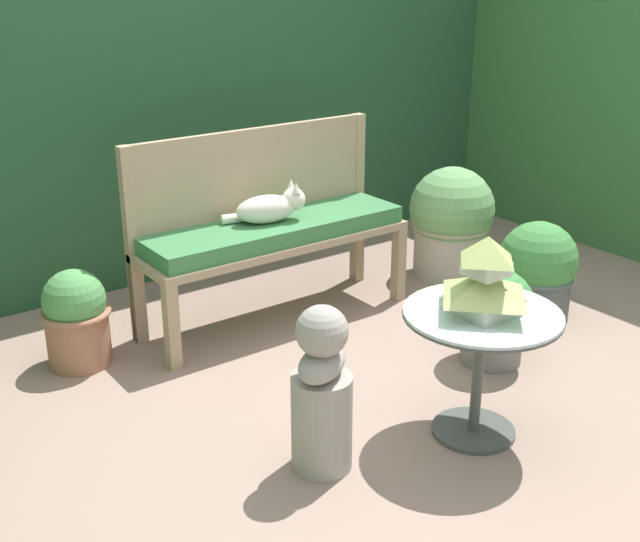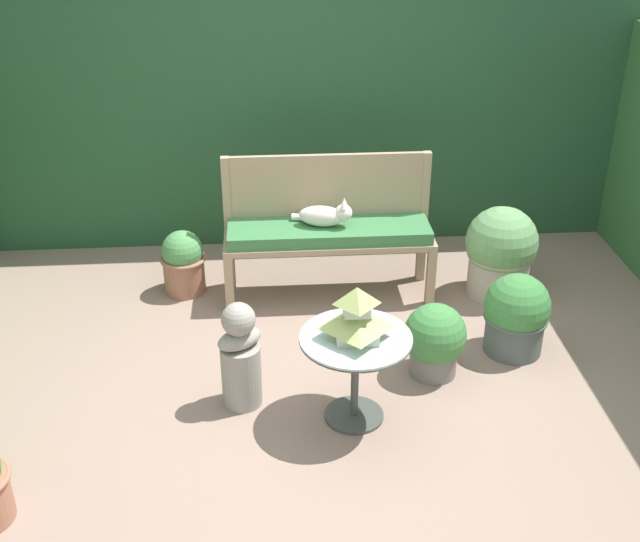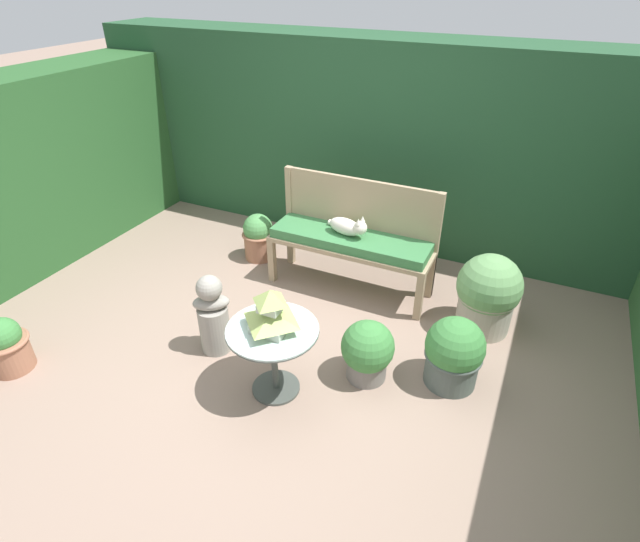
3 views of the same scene
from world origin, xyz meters
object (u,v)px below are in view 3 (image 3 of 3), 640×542
Objects in this scene: cat at (348,227)px; potted_plant_table_near at (259,236)px; garden_bench at (350,244)px; patio_table at (273,342)px; pagoda_birdhouse at (271,313)px; potted_plant_path_edge at (6,346)px; potted_plant_patio_mid at (367,351)px; potted_plant_bench_right at (488,294)px; garden_bust at (213,316)px; potted_plant_table_far at (454,353)px.

cat reaches higher than potted_plant_table_near.
patio_table is at bearing -88.85° from garden_bench.
potted_plant_path_edge is (-1.87, -0.64, -0.46)m from pagoda_birdhouse.
potted_plant_patio_mid is (0.53, 0.39, -0.43)m from pagoda_birdhouse.
potted_plant_bench_right is at bearing 55.22° from potted_plant_patio_mid.
pagoda_birdhouse is at bearing -88.85° from garden_bench.
potted_plant_bench_right is (1.18, 1.33, -0.34)m from pagoda_birdhouse.
potted_plant_patio_mid is at bearing 36.47° from patio_table.
garden_bust is at bearing -116.27° from garden_bench.
garden_bust reaches higher than potted_plant_patio_mid.
garden_bust is at bearing 33.80° from potted_plant_path_edge.
potted_plant_path_edge is (-2.40, -1.04, -0.03)m from potted_plant_patio_mid.
potted_plant_bench_right is at bearing -5.11° from potted_plant_table_near.
garden_bench reaches higher than patio_table.
potted_plant_path_edge is at bearing -156.65° from potted_plant_patio_mid.
potted_plant_table_near is (-0.43, 1.35, -0.07)m from garden_bust.
garden_bench is at bearing 91.15° from pagoda_birdhouse.
garden_bust is at bearing 163.80° from pagoda_birdhouse.
pagoda_birdhouse is 0.70× the size of potted_plant_path_edge.
potted_plant_path_edge is (-1.84, -2.05, -0.25)m from garden_bench.
pagoda_birdhouse is 0.65× the size of potted_plant_table_near.
pagoda_birdhouse is 0.46× the size of garden_bust.
garden_bench is 1.18m from potted_plant_patio_mid.
garden_bench is 3.56× the size of cat.
cat is 1.44m from potted_plant_table_far.
pagoda_birdhouse is (0.03, -1.41, 0.20)m from garden_bench.
cat is 1.42m from patio_table.
patio_table is 1.16× the size of potted_plant_table_far.
potted_plant_table_far is at bearing 22.84° from potted_plant_path_edge.
cat is at bearing 92.13° from pagoda_birdhouse.
potted_plant_bench_right is 1.15m from potted_plant_patio_mid.
potted_plant_table_near is at bearing 124.70° from patio_table.
pagoda_birdhouse is 2.03m from potted_plant_path_edge.
potted_plant_bench_right is at bearing -3.44° from garden_bench.
potted_plant_table_near is at bearing 156.54° from potted_plant_table_far.
cat reaches higher than potted_plant_path_edge.
pagoda_birdhouse is (0.00, -0.00, 0.25)m from patio_table.
pagoda_birdhouse reaches higher than patio_table.
patio_table is 1.88m from potted_plant_table_near.
garden_bench reaches higher than potted_plant_table_near.
potted_plant_bench_right reaches higher than garden_bust.
pagoda_birdhouse is at bearing -75.52° from cat.
garden_bench is 2.73× the size of potted_plant_table_far.
potted_plant_bench_right is 1.41× the size of potted_plant_table_near.
potted_plant_bench_right reaches higher than potted_plant_table_near.
potted_plant_path_edge is at bearing -131.90° from garden_bench.
garden_bench is 3.36× the size of potted_plant_path_edge.
potted_plant_bench_right is (1.21, -0.07, -0.13)m from garden_bench.
pagoda_birdhouse reaches higher than garden_bench.
potted_plant_path_edge is (-3.05, -1.98, -0.12)m from potted_plant_bench_right.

